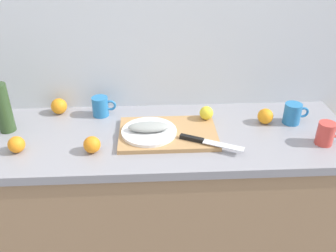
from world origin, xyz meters
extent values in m
cube|color=silver|center=(0.00, 0.33, 1.25)|extent=(3.20, 0.05, 2.50)
cube|color=#9E7A56|center=(0.00, 0.00, 0.43)|extent=(2.00, 0.58, 0.86)
cube|color=gray|center=(0.00, 0.00, 0.88)|extent=(2.00, 0.60, 0.04)
cube|color=tan|center=(0.13, -0.01, 0.91)|extent=(0.45, 0.30, 0.02)
cylinder|color=white|center=(0.04, -0.02, 0.93)|extent=(0.25, 0.25, 0.01)
ellipsoid|color=#999E99|center=(0.04, -0.02, 0.95)|extent=(0.19, 0.08, 0.04)
cube|color=silver|center=(0.36, -0.16, 0.93)|extent=(0.18, 0.11, 0.00)
cube|color=black|center=(0.23, -0.09, 0.93)|extent=(0.11, 0.07, 0.02)
sphere|color=yellow|center=(0.32, 0.10, 0.95)|extent=(0.07, 0.07, 0.07)
cylinder|color=#2D4723|center=(-0.63, 0.07, 1.02)|extent=(0.07, 0.07, 0.24)
cylinder|color=#CC3F38|center=(0.82, -0.12, 0.95)|extent=(0.08, 0.08, 0.11)
cylinder|color=#2672B2|center=(0.74, 0.07, 0.95)|extent=(0.08, 0.08, 0.10)
torus|color=#2672B2|center=(0.79, 0.07, 0.96)|extent=(0.06, 0.01, 0.06)
cylinder|color=#2672B2|center=(-0.21, 0.20, 0.95)|extent=(0.08, 0.08, 0.10)
torus|color=#2672B2|center=(-0.15, 0.20, 0.96)|extent=(0.06, 0.01, 0.06)
sphere|color=orange|center=(-0.53, -0.11, 0.94)|extent=(0.07, 0.07, 0.07)
sphere|color=orange|center=(-0.21, -0.13, 0.94)|extent=(0.07, 0.07, 0.07)
sphere|color=orange|center=(-0.42, 0.24, 0.94)|extent=(0.08, 0.08, 0.08)
sphere|color=orange|center=(0.61, 0.08, 0.94)|extent=(0.08, 0.08, 0.08)
camera|label=1|loc=(0.05, -1.44, 1.78)|focal=38.37mm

